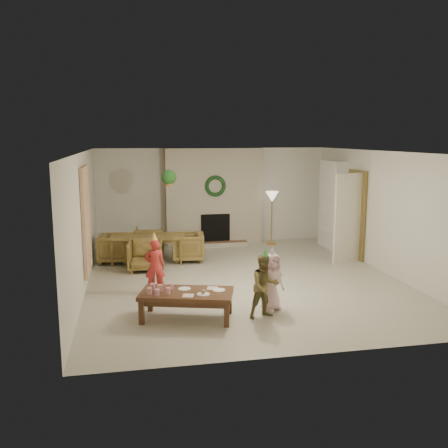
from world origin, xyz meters
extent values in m
plane|color=#B7B29E|center=(0.00, 0.00, 0.00)|extent=(7.00, 7.00, 0.00)
plane|color=white|center=(0.00, 0.00, 2.50)|extent=(7.00, 7.00, 0.00)
plane|color=silver|center=(0.00, 3.50, 1.25)|extent=(7.00, 0.00, 7.00)
plane|color=silver|center=(0.00, -3.50, 1.25)|extent=(7.00, 0.00, 7.00)
plane|color=silver|center=(-3.00, 0.00, 1.25)|extent=(0.00, 7.00, 7.00)
plane|color=silver|center=(3.00, 0.00, 1.25)|extent=(0.00, 7.00, 7.00)
cube|color=#5E2918|center=(0.00, 3.30, 1.25)|extent=(2.50, 0.40, 2.50)
cube|color=#5C3119|center=(0.00, 2.95, 0.06)|extent=(1.60, 0.30, 0.12)
cube|color=black|center=(0.00, 3.12, 0.45)|extent=(0.75, 0.12, 0.75)
torus|color=#143718|center=(0.00, 3.07, 1.55)|extent=(0.54, 0.10, 0.54)
cylinder|color=gold|center=(1.48, 3.00, 0.01)|extent=(0.26, 0.26, 0.03)
cylinder|color=gold|center=(1.48, 3.00, 0.65)|extent=(0.03, 0.03, 1.25)
cone|color=beige|center=(1.48, 3.00, 1.25)|extent=(0.33, 0.33, 0.28)
cube|color=white|center=(2.84, 2.30, 1.10)|extent=(0.30, 1.00, 2.20)
cube|color=white|center=(2.82, 2.30, 0.45)|extent=(0.30, 0.92, 0.03)
cube|color=white|center=(2.82, 2.30, 0.85)|extent=(0.30, 0.92, 0.03)
cube|color=white|center=(2.82, 2.30, 1.25)|extent=(0.30, 0.92, 0.03)
cube|color=white|center=(2.82, 2.30, 1.65)|extent=(0.30, 0.92, 0.03)
cube|color=#B22E21|center=(2.80, 2.15, 0.59)|extent=(0.20, 0.40, 0.24)
cube|color=navy|center=(2.80, 2.35, 0.99)|extent=(0.20, 0.44, 0.24)
cube|color=#AE6C25|center=(2.80, 2.20, 1.38)|extent=(0.20, 0.36, 0.22)
cube|color=brown|center=(2.96, 1.20, 1.02)|extent=(0.05, 0.86, 2.04)
cube|color=beige|center=(2.58, 0.82, 1.00)|extent=(0.77, 0.32, 2.00)
cube|color=beige|center=(-2.96, 0.20, 1.25)|extent=(0.06, 1.20, 2.00)
imported|color=brown|center=(-1.79, 1.75, 0.29)|extent=(1.75, 1.10, 0.58)
imported|color=brown|center=(-1.87, 1.03, 0.32)|extent=(0.76, 0.78, 0.64)
imported|color=brown|center=(-1.71, 2.48, 0.32)|extent=(0.76, 0.78, 0.64)
imported|color=brown|center=(-2.51, 1.83, 0.32)|extent=(0.78, 0.76, 0.64)
imported|color=brown|center=(-0.89, 1.65, 0.32)|extent=(0.78, 0.76, 0.64)
cylinder|color=tan|center=(-1.30, 1.50, 2.15)|extent=(0.01, 0.01, 0.70)
cylinder|color=#AD6E38|center=(-1.30, 1.50, 1.80)|extent=(0.16, 0.16, 0.12)
sphere|color=#1A4F1A|center=(-1.30, 1.50, 1.92)|extent=(0.32, 0.32, 0.32)
cube|color=#4E2E1A|center=(-1.34, -1.92, 0.40)|extent=(1.55, 1.06, 0.07)
cube|color=#4E2E1A|center=(-1.34, -1.92, 0.33)|extent=(1.42, 0.93, 0.09)
cube|color=#4E2E1A|center=(-2.04, -2.02, 0.18)|extent=(0.09, 0.09, 0.37)
cube|color=#4E2E1A|center=(-0.80, -2.37, 0.18)|extent=(0.09, 0.09, 0.37)
cube|color=#4E2E1A|center=(-1.88, -1.47, 0.18)|extent=(0.09, 0.09, 0.37)
cube|color=#4E2E1A|center=(-0.65, -1.82, 0.18)|extent=(0.09, 0.09, 0.37)
cylinder|color=silver|center=(-1.91, -1.93, 0.48)|extent=(0.09, 0.09, 0.10)
cylinder|color=silver|center=(-1.85, -1.72, 0.48)|extent=(0.09, 0.09, 0.10)
cylinder|color=silver|center=(-1.80, -2.02, 0.48)|extent=(0.09, 0.09, 0.10)
cylinder|color=silver|center=(-1.74, -1.81, 0.48)|extent=(0.09, 0.09, 0.10)
cylinder|color=silver|center=(-1.63, -1.97, 0.48)|extent=(0.09, 0.09, 0.10)
cylinder|color=silver|center=(-1.57, -1.76, 0.48)|extent=(0.09, 0.09, 0.10)
cylinder|color=white|center=(-1.36, -1.78, 0.44)|extent=(0.24, 0.24, 0.01)
cylinder|color=white|center=(-1.11, -2.10, 0.44)|extent=(0.24, 0.24, 0.01)
cylinder|color=white|center=(-0.84, -1.95, 0.44)|extent=(0.24, 0.24, 0.01)
sphere|color=tan|center=(-1.11, -2.10, 0.48)|extent=(0.09, 0.09, 0.08)
cube|color=#E1A6A6|center=(-1.34, -2.12, 0.44)|extent=(0.20, 0.20, 0.01)
cube|color=#E1A6A6|center=(-0.92, -1.83, 0.44)|extent=(0.20, 0.20, 0.01)
imported|color=red|center=(-1.75, -0.58, 0.50)|extent=(0.37, 0.25, 1.00)
cone|color=#E7F050|center=(-1.75, -0.58, 1.04)|extent=(0.18, 0.18, 0.19)
imported|color=#954D28|center=(-0.14, -2.09, 0.50)|extent=(0.54, 0.46, 1.00)
cone|color=green|center=(-0.14, -2.09, 1.04)|extent=(0.14, 0.14, 0.16)
imported|color=beige|center=(0.06, -1.78, 0.47)|extent=(0.55, 0.49, 0.95)
cone|color=#B3B3BA|center=(0.06, -1.78, 0.98)|extent=(0.16, 0.16, 0.17)
camera|label=1|loc=(-2.16, -9.10, 2.78)|focal=39.14mm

